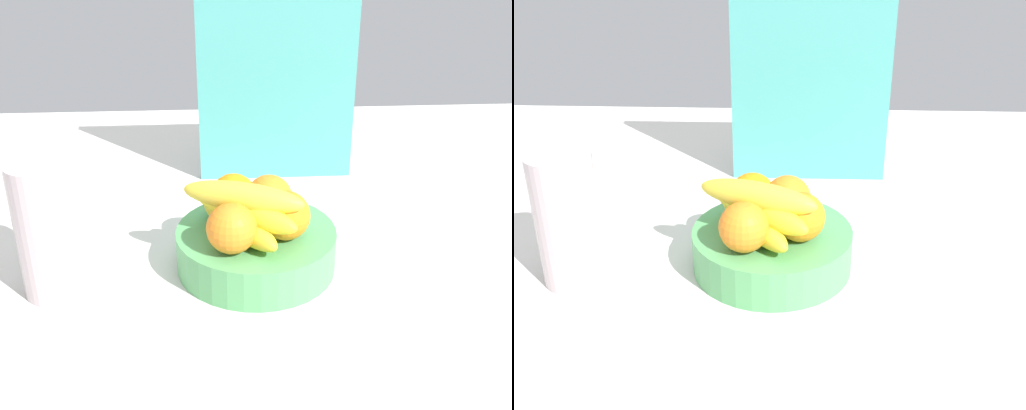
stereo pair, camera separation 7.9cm
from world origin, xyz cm
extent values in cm
cube|color=beige|center=(0.00, 0.00, -1.50)|extent=(180.00, 140.00, 3.00)
cylinder|color=#52A15D|center=(-2.88, -1.17, 2.95)|extent=(22.75, 22.75, 5.91)
sphere|color=orange|center=(-0.81, 1.97, 9.32)|extent=(6.83, 6.83, 6.83)
sphere|color=orange|center=(-5.88, 2.69, 9.32)|extent=(6.83, 6.83, 6.83)
sphere|color=orange|center=(-6.38, -6.54, 9.32)|extent=(6.83, 6.83, 6.83)
sphere|color=orange|center=(1.00, -3.38, 9.32)|extent=(6.83, 6.83, 6.83)
ellipsoid|color=yellow|center=(-5.41, -2.62, 7.91)|extent=(12.53, 16.48, 4.00)
ellipsoid|color=yellow|center=(-4.53, -3.25, 10.11)|extent=(15.46, 14.16, 4.00)
ellipsoid|color=yellow|center=(-4.78, -3.38, 12.31)|extent=(17.31, 9.78, 4.00)
cube|color=teal|center=(2.69, 30.19, 18.00)|extent=(28.01, 1.95, 36.00)
cylinder|color=#C1AEB3|center=(-30.17, -5.60, 9.45)|extent=(8.62, 8.62, 18.90)
camera|label=1|loc=(-7.60, -79.15, 49.93)|focal=44.58mm
camera|label=2|loc=(0.32, -79.23, 49.93)|focal=44.58mm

